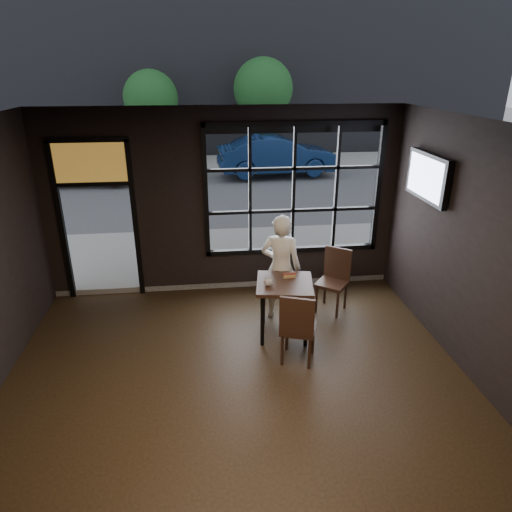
{
  "coord_description": "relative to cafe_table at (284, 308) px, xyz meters",
  "views": [
    {
      "loc": [
        -0.33,
        -4.01,
        3.76
      ],
      "look_at": [
        0.4,
        2.2,
        1.15
      ],
      "focal_mm": 32.0,
      "sensor_mm": 36.0,
      "label": 1
    }
  ],
  "objects": [
    {
      "name": "floor",
      "position": [
        -0.78,
        -1.84,
        -0.45
      ],
      "size": [
        6.0,
        7.0,
        0.02
      ],
      "primitive_type": "cube",
      "color": "black",
      "rests_on": "ground"
    },
    {
      "name": "chair_window",
      "position": [
        0.9,
        0.63,
        0.09
      ],
      "size": [
        0.63,
        0.63,
        1.04
      ],
      "primitive_type": "cube",
      "rotation": [
        0.0,
        0.0,
        -0.65
      ],
      "color": "black",
      "rests_on": "floor"
    },
    {
      "name": "street_asphalt",
      "position": [
        -0.78,
        22.16,
        -0.46
      ],
      "size": [
        60.0,
        41.0,
        0.04
      ],
      "primitive_type": "cube",
      "color": "#545456",
      "rests_on": "ground"
    },
    {
      "name": "ceiling",
      "position": [
        -0.78,
        -1.84,
        2.77
      ],
      "size": [
        6.0,
        7.0,
        0.02
      ],
      "primitive_type": "cube",
      "color": "black",
      "rests_on": "ground"
    },
    {
      "name": "navy_car",
      "position": [
        1.57,
        10.46,
        0.36
      ],
      "size": [
        4.32,
        1.76,
        1.39
      ],
      "primitive_type": "imported",
      "rotation": [
        0.0,
        0.0,
        1.64
      ],
      "color": "#0D1F44",
      "rests_on": "street_asphalt"
    },
    {
      "name": "cup",
      "position": [
        -0.25,
        -0.07,
        0.48
      ],
      "size": [
        0.17,
        0.17,
        0.1
      ],
      "primitive_type": "imported",
      "rotation": [
        0.0,
        0.0,
        -0.48
      ],
      "color": "silver",
      "rests_on": "cafe_table"
    },
    {
      "name": "hotdog",
      "position": [
        0.1,
        0.16,
        0.46
      ],
      "size": [
        0.2,
        0.09,
        0.06
      ],
      "primitive_type": null,
      "rotation": [
        0.0,
        0.0,
        0.05
      ],
      "color": "tan",
      "rests_on": "cafe_table"
    },
    {
      "name": "stained_transom",
      "position": [
        -2.88,
        1.66,
        1.91
      ],
      "size": [
        1.2,
        0.06,
        0.7
      ],
      "primitive_type": "cube",
      "color": "orange",
      "rests_on": "ground"
    },
    {
      "name": "chair_near",
      "position": [
        0.08,
        -0.65,
        0.09
      ],
      "size": [
        0.58,
        0.58,
        1.05
      ],
      "primitive_type": "cube",
      "rotation": [
        0.0,
        0.0,
        2.79
      ],
      "color": "black",
      "rests_on": "floor"
    },
    {
      "name": "window_frame",
      "position": [
        0.42,
        1.66,
        1.36
      ],
      "size": [
        3.06,
        0.12,
        2.28
      ],
      "primitive_type": "cube",
      "color": "black",
      "rests_on": "ground"
    },
    {
      "name": "man",
      "position": [
        0.03,
        0.52,
        0.43
      ],
      "size": [
        0.73,
        0.6,
        1.73
      ],
      "primitive_type": "imported",
      "rotation": [
        0.0,
        0.0,
        2.81
      ],
      "color": "white",
      "rests_on": "floor"
    },
    {
      "name": "tree_left",
      "position": [
        -3.04,
        13.59,
        2.15
      ],
      "size": [
        2.15,
        2.15,
        3.67
      ],
      "color": "#332114",
      "rests_on": "street_asphalt"
    },
    {
      "name": "tv",
      "position": [
        2.15,
        0.38,
        1.83
      ],
      "size": [
        0.13,
        1.17,
        0.69
      ],
      "primitive_type": "cube",
      "color": "black",
      "rests_on": "wall_right"
    },
    {
      "name": "tree_right",
      "position": [
        1.47,
        13.63,
        2.46
      ],
      "size": [
        2.41,
        2.41,
        4.12
      ],
      "color": "#332114",
      "rests_on": "street_asphalt"
    },
    {
      "name": "cafe_table",
      "position": [
        0.0,
        0.0,
        0.0
      ],
      "size": [
        0.92,
        0.92,
        0.87
      ],
      "primitive_type": "cube",
      "rotation": [
        0.0,
        0.0,
        -0.16
      ],
      "color": "black",
      "rests_on": "floor"
    },
    {
      "name": "maroon_car",
      "position": [
        -5.54,
        10.25,
        0.47
      ],
      "size": [
        4.79,
        2.09,
        1.61
      ],
      "primitive_type": "imported",
      "rotation": [
        0.0,
        0.0,
        1.53
      ],
      "color": "#461D14",
      "rests_on": "street_asphalt"
    }
  ]
}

